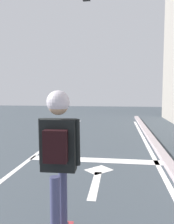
% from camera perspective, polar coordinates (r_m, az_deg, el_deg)
% --- Properties ---
extents(lane_line_curbside, '(0.12, 20.00, 0.01)m').
position_cam_1_polar(lane_line_curbside, '(4.62, 21.06, -18.97)').
color(lane_line_curbside, white).
rests_on(lane_line_curbside, ground).
extents(stop_bar, '(3.57, 0.40, 0.01)m').
position_cam_1_polar(stop_bar, '(6.30, 1.95, -11.98)').
color(stop_bar, white).
rests_on(stop_bar, ground).
extents(lane_arrow_stem, '(0.16, 1.40, 0.01)m').
position_cam_1_polar(lane_arrow_stem, '(4.78, 2.09, -17.73)').
color(lane_arrow_stem, white).
rests_on(lane_arrow_stem, ground).
extents(lane_arrow_head, '(0.71, 0.71, 0.01)m').
position_cam_1_polar(lane_arrow_head, '(5.57, 3.00, -14.33)').
color(lane_arrow_head, white).
rests_on(lane_arrow_head, ground).
extents(skater, '(0.49, 0.65, 1.80)m').
position_cam_1_polar(skater, '(2.67, -7.22, -8.38)').
color(skater, '#404368').
rests_on(skater, skateboard).
extents(traffic_signal_mast, '(4.55, 0.34, 5.82)m').
position_cam_1_polar(traffic_signal_mast, '(7.85, 14.35, 21.58)').
color(traffic_signal_mast, '#4F615A').
rests_on(traffic_signal_mast, ground).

